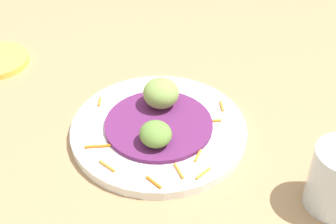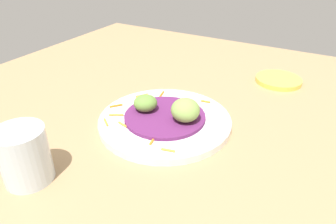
{
  "view_description": "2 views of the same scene",
  "coord_description": "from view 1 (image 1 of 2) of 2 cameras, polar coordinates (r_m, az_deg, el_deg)",
  "views": [
    {
      "loc": [
        50.54,
        13.14,
        50.42
      ],
      "look_at": [
        -4.32,
        6.0,
        5.47
      ],
      "focal_mm": 51.67,
      "sensor_mm": 36.0,
      "label": 1
    },
    {
      "loc": [
        -29.82,
        50.37,
        35.38
      ],
      "look_at": [
        -4.05,
        4.87,
        5.11
      ],
      "focal_mm": 33.24,
      "sensor_mm": 36.0,
      "label": 2
    }
  ],
  "objects": [
    {
      "name": "carrot_garnish",
      "position": [
        0.68,
        -1.02,
        -4.29
      ],
      "size": [
        19.42,
        19.95,
        0.4
      ],
      "color": "orange",
      "rests_on": "main_plate"
    },
    {
      "name": "main_plate",
      "position": [
        0.72,
        -1.1,
        -2.13
      ],
      "size": [
        26.26,
        26.26,
        1.45
      ],
      "primitive_type": "cylinder",
      "color": "white",
      "rests_on": "table_surface"
    },
    {
      "name": "guac_scoop_center",
      "position": [
        0.67,
        -1.47,
        -2.62
      ],
      "size": [
        6.48,
        6.42,
        3.28
      ],
      "primitive_type": "ellipsoid",
      "rotation": [
        0.0,
        0.0,
        3.74
      ],
      "color": "olive",
      "rests_on": "cabbage_bed"
    },
    {
      "name": "cabbage_bed",
      "position": [
        0.72,
        -1.11,
        -1.49
      ],
      "size": [
        16.07,
        16.07,
        0.69
      ],
      "primitive_type": "cylinder",
      "color": "#60235B",
      "rests_on": "main_plate"
    },
    {
      "name": "guac_scoop_left",
      "position": [
        0.73,
        -0.83,
        2.25
      ],
      "size": [
        6.91,
        6.91,
        4.46
      ],
      "primitive_type": "ellipsoid",
      "rotation": [
        0.0,
        0.0,
        1.88
      ],
      "color": "#84A851",
      "rests_on": "cabbage_bed"
    },
    {
      "name": "table_surface",
      "position": [
        0.72,
        -5.21,
        -4.53
      ],
      "size": [
        110.0,
        110.0,
        2.0
      ],
      "primitive_type": "cube",
      "color": "tan",
      "rests_on": "ground"
    }
  ]
}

